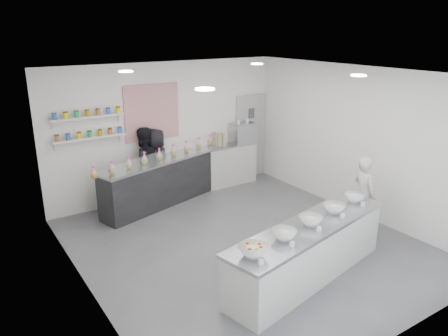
# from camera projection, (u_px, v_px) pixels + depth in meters

# --- Properties ---
(floor) EXTENTS (6.00, 6.00, 0.00)m
(floor) POSITION_uv_depth(u_px,v_px,m) (245.00, 244.00, 7.79)
(floor) COLOR #515156
(floor) RESTS_ON ground
(ceiling) EXTENTS (6.00, 6.00, 0.00)m
(ceiling) POSITION_uv_depth(u_px,v_px,m) (248.00, 74.00, 6.86)
(ceiling) COLOR white
(ceiling) RESTS_ON floor
(back_wall) EXTENTS (5.50, 0.00, 5.50)m
(back_wall) POSITION_uv_depth(u_px,v_px,m) (167.00, 130.00, 9.70)
(back_wall) COLOR white
(back_wall) RESTS_ON floor
(left_wall) EXTENTS (0.00, 6.00, 6.00)m
(left_wall) POSITION_uv_depth(u_px,v_px,m) (82.00, 198.00, 5.88)
(left_wall) COLOR white
(left_wall) RESTS_ON floor
(right_wall) EXTENTS (0.00, 6.00, 6.00)m
(right_wall) POSITION_uv_depth(u_px,v_px,m) (357.00, 142.00, 8.76)
(right_wall) COLOR white
(right_wall) RESTS_ON floor
(back_door) EXTENTS (0.88, 0.04, 2.10)m
(back_door) POSITION_uv_depth(u_px,v_px,m) (250.00, 137.00, 11.02)
(back_door) COLOR #9D9D9B
(back_door) RESTS_ON floor
(pattern_panel) EXTENTS (1.25, 0.03, 1.20)m
(pattern_panel) POSITION_uv_depth(u_px,v_px,m) (152.00, 112.00, 9.36)
(pattern_panel) COLOR #A42534
(pattern_panel) RESTS_ON back_wall
(jar_shelf_lower) EXTENTS (1.45, 0.22, 0.04)m
(jar_shelf_lower) POSITION_uv_depth(u_px,v_px,m) (90.00, 138.00, 8.67)
(jar_shelf_lower) COLOR silver
(jar_shelf_lower) RESTS_ON back_wall
(jar_shelf_upper) EXTENTS (1.45, 0.22, 0.04)m
(jar_shelf_upper) POSITION_uv_depth(u_px,v_px,m) (88.00, 117.00, 8.54)
(jar_shelf_upper) COLOR silver
(jar_shelf_upper) RESTS_ON back_wall
(preserve_jars) EXTENTS (1.45, 0.10, 0.56)m
(preserve_jars) POSITION_uv_depth(u_px,v_px,m) (89.00, 124.00, 8.57)
(preserve_jars) COLOR #C75A27
(preserve_jars) RESTS_ON jar_shelf_lower
(downlight_0) EXTENTS (0.24, 0.24, 0.02)m
(downlight_0) POSITION_uv_depth(u_px,v_px,m) (205.00, 89.00, 5.34)
(downlight_0) COLOR white
(downlight_0) RESTS_ON ceiling
(downlight_1) EXTENTS (0.24, 0.24, 0.02)m
(downlight_1) POSITION_uv_depth(u_px,v_px,m) (359.00, 75.00, 6.80)
(downlight_1) COLOR white
(downlight_1) RESTS_ON ceiling
(downlight_2) EXTENTS (0.24, 0.24, 0.02)m
(downlight_2) POSITION_uv_depth(u_px,v_px,m) (126.00, 71.00, 7.40)
(downlight_2) COLOR white
(downlight_2) RESTS_ON ceiling
(downlight_3) EXTENTS (0.24, 0.24, 0.02)m
(downlight_3) POSITION_uv_depth(u_px,v_px,m) (257.00, 64.00, 8.86)
(downlight_3) COLOR white
(downlight_3) RESTS_ON ceiling
(prep_counter) EXTENTS (3.32, 1.37, 0.88)m
(prep_counter) POSITION_uv_depth(u_px,v_px,m) (309.00, 251.00, 6.65)
(prep_counter) COLOR beige
(prep_counter) RESTS_ON floor
(back_bar) EXTENTS (3.32, 1.49, 1.02)m
(back_bar) POSITION_uv_depth(u_px,v_px,m) (168.00, 180.00, 9.54)
(back_bar) COLOR black
(back_bar) RESTS_ON floor
(sneeze_guard) EXTENTS (3.11, 0.91, 0.28)m
(sneeze_guard) POSITION_uv_depth(u_px,v_px,m) (176.00, 154.00, 9.16)
(sneeze_guard) COLOR white
(sneeze_guard) RESTS_ON back_bar
(espresso_ledge) EXTENTS (1.34, 0.43, 1.00)m
(espresso_ledge) POSITION_uv_depth(u_px,v_px,m) (230.00, 164.00, 10.65)
(espresso_ledge) COLOR beige
(espresso_ledge) RESTS_ON floor
(espresso_machine) EXTENTS (0.61, 0.42, 0.47)m
(espresso_machine) POSITION_uv_depth(u_px,v_px,m) (243.00, 133.00, 10.62)
(espresso_machine) COLOR #93969E
(espresso_machine) RESTS_ON espresso_ledge
(cup_stacks) EXTENTS (0.24, 0.24, 0.31)m
(cup_stacks) POSITION_uv_depth(u_px,v_px,m) (221.00, 140.00, 10.30)
(cup_stacks) COLOR tan
(cup_stacks) RESTS_ON espresso_ledge
(prep_bowls) EXTENTS (2.99, 1.04, 0.14)m
(prep_bowls) POSITION_uv_depth(u_px,v_px,m) (311.00, 221.00, 6.49)
(prep_bowls) COLOR white
(prep_bowls) RESTS_ON prep_counter
(label_cards) EXTENTS (2.66, 0.04, 0.07)m
(label_cards) POSITION_uv_depth(u_px,v_px,m) (330.00, 237.00, 6.07)
(label_cards) COLOR white
(label_cards) RESTS_ON prep_counter
(cookie_bags) EXTENTS (3.63, 1.17, 0.26)m
(cookie_bags) POSITION_uv_depth(u_px,v_px,m) (166.00, 152.00, 9.34)
(cookie_bags) COLOR pink
(cookie_bags) RESTS_ON back_bar
(woman_prep) EXTENTS (0.46, 0.61, 1.50)m
(woman_prep) POSITION_uv_depth(u_px,v_px,m) (364.00, 195.00, 8.05)
(woman_prep) COLOR silver
(woman_prep) RESTS_ON floor
(staff_left) EXTENTS (0.87, 0.71, 1.69)m
(staff_left) POSITION_uv_depth(u_px,v_px,m) (144.00, 166.00, 9.41)
(staff_left) COLOR black
(staff_left) RESTS_ON floor
(staff_right) EXTENTS (0.92, 0.74, 1.63)m
(staff_right) POSITION_uv_depth(u_px,v_px,m) (156.00, 165.00, 9.56)
(staff_right) COLOR black
(staff_right) RESTS_ON floor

